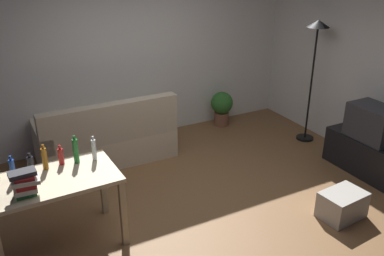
% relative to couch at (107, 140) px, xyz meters
% --- Properties ---
extents(ground_plane, '(5.20, 4.40, 0.02)m').
position_rel_couch_xyz_m(ground_plane, '(0.65, -1.59, -0.32)').
color(ground_plane, brown).
extents(wall_rear, '(5.20, 0.10, 2.70)m').
position_rel_couch_xyz_m(wall_rear, '(0.65, 0.61, 1.04)').
color(wall_rear, silver).
rests_on(wall_rear, ground_plane).
extents(wall_right, '(0.10, 4.40, 2.70)m').
position_rel_couch_xyz_m(wall_right, '(3.25, -1.59, 1.04)').
color(wall_right, silver).
rests_on(wall_right, ground_plane).
extents(couch, '(1.81, 0.84, 0.92)m').
position_rel_couch_xyz_m(couch, '(0.00, 0.00, 0.00)').
color(couch, beige).
rests_on(couch, ground_plane).
extents(tv_stand, '(0.44, 1.10, 0.48)m').
position_rel_couch_xyz_m(tv_stand, '(2.90, -1.91, -0.07)').
color(tv_stand, black).
rests_on(tv_stand, ground_plane).
extents(tv, '(0.41, 0.60, 0.44)m').
position_rel_couch_xyz_m(tv, '(2.90, -1.91, 0.39)').
color(tv, '#2D2D33').
rests_on(tv, tv_stand).
extents(torchiere_lamp, '(0.32, 0.32, 1.81)m').
position_rel_couch_xyz_m(torchiere_lamp, '(2.90, -0.76, 1.11)').
color(torchiere_lamp, black).
rests_on(torchiere_lamp, ground_plane).
extents(desk, '(1.22, 0.73, 0.76)m').
position_rel_couch_xyz_m(desk, '(-0.96, -1.53, 0.34)').
color(desk, '#C6B28E').
rests_on(desk, ground_plane).
extents(potted_plant, '(0.36, 0.36, 0.57)m').
position_rel_couch_xyz_m(potted_plant, '(2.04, 0.31, 0.02)').
color(potted_plant, brown).
rests_on(potted_plant, ground_plane).
extents(storage_box, '(0.51, 0.38, 0.30)m').
position_rel_couch_xyz_m(storage_box, '(1.87, -2.50, -0.16)').
color(storage_box, '#A8A399').
rests_on(storage_box, ground_plane).
extents(bottle_blue, '(0.05, 0.05, 0.25)m').
position_rel_couch_xyz_m(bottle_blue, '(-1.28, -1.40, 0.56)').
color(bottle_blue, '#2347A3').
rests_on(bottle_blue, desk).
extents(bottle_dark, '(0.06, 0.06, 0.23)m').
position_rel_couch_xyz_m(bottle_dark, '(-1.12, -1.38, 0.55)').
color(bottle_dark, black).
rests_on(bottle_dark, desk).
extents(bottle_amber, '(0.05, 0.05, 0.26)m').
position_rel_couch_xyz_m(bottle_amber, '(-0.98, -1.32, 0.57)').
color(bottle_amber, '#9E6019').
rests_on(bottle_amber, desk).
extents(bottle_red, '(0.05, 0.05, 0.21)m').
position_rel_couch_xyz_m(bottle_red, '(-0.82, -1.29, 0.54)').
color(bottle_red, '#AD2323').
rests_on(bottle_red, desk).
extents(bottle_green, '(0.05, 0.05, 0.29)m').
position_rel_couch_xyz_m(bottle_green, '(-0.68, -1.33, 0.58)').
color(bottle_green, '#1E722D').
rests_on(bottle_green, desk).
extents(bottle_clear, '(0.05, 0.05, 0.26)m').
position_rel_couch_xyz_m(bottle_clear, '(-0.51, -1.35, 0.57)').
color(bottle_clear, silver).
rests_on(bottle_clear, desk).
extents(book_stack, '(0.26, 0.20, 0.23)m').
position_rel_couch_xyz_m(book_stack, '(-1.21, -1.71, 0.57)').
color(book_stack, '#236B33').
rests_on(book_stack, desk).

